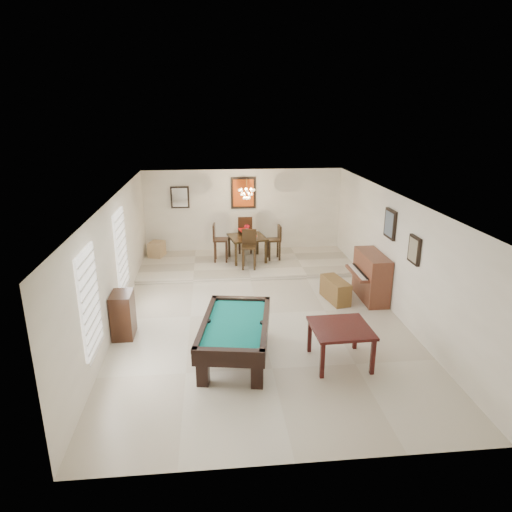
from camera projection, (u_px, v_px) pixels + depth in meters
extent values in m
cube|color=beige|center=(259.00, 314.00, 10.12)|extent=(6.00, 9.00, 0.02)
cube|color=silver|center=(243.00, 212.00, 13.97)|extent=(6.00, 0.04, 2.60)
cube|color=silver|center=(298.00, 376.00, 5.45)|extent=(6.00, 0.04, 2.60)
cube|color=silver|center=(115.00, 263.00, 9.43)|extent=(0.04, 9.00, 2.60)
cube|color=silver|center=(395.00, 254.00, 9.99)|extent=(0.04, 9.00, 2.60)
cube|color=white|center=(259.00, 198.00, 9.31)|extent=(6.00, 9.00, 0.04)
cube|color=beige|center=(247.00, 263.00, 13.17)|extent=(6.00, 2.50, 0.12)
cube|color=white|center=(89.00, 301.00, 7.32)|extent=(0.06, 1.00, 1.70)
cube|color=white|center=(121.00, 249.00, 9.97)|extent=(0.06, 1.00, 1.70)
cube|color=brown|center=(335.00, 290.00, 10.73)|extent=(0.55, 1.00, 0.53)
cube|color=black|center=(123.00, 315.00, 9.00)|extent=(0.41, 0.61, 0.91)
cube|color=tan|center=(157.00, 249.00, 13.55)|extent=(0.52, 0.58, 0.44)
cube|color=#D84C14|center=(243.00, 193.00, 13.74)|extent=(0.75, 0.06, 0.95)
cube|color=white|center=(180.00, 197.00, 13.59)|extent=(0.55, 0.06, 0.65)
cube|color=slate|center=(390.00, 224.00, 10.09)|extent=(0.06, 0.55, 0.65)
cube|color=gray|center=(414.00, 250.00, 8.92)|extent=(0.06, 0.45, 0.55)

